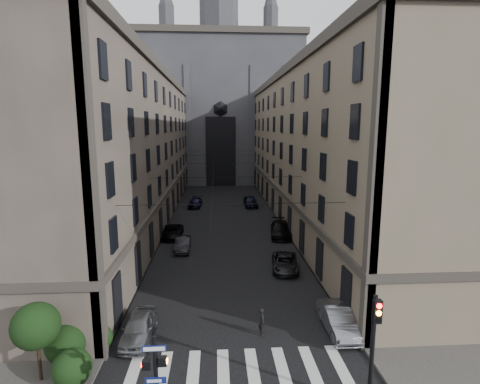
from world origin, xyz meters
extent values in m
cube|color=#383533|center=(-10.50, 36.00, 0.07)|extent=(7.00, 80.00, 0.15)
cube|color=#383533|center=(10.50, 36.00, 0.07)|extent=(7.00, 80.00, 0.15)
cube|color=beige|center=(0.00, 5.00, 0.01)|extent=(11.00, 3.20, 0.01)
cube|color=#443C34|center=(-13.50, 36.00, 9.00)|extent=(13.00, 60.00, 18.00)
cube|color=#38332D|center=(-13.50, 36.00, 18.40)|extent=(13.60, 60.60, 0.90)
cube|color=#38332D|center=(-13.50, 36.00, 4.20)|extent=(13.40, 60.30, 0.50)
cube|color=brown|center=(13.50, 36.00, 9.00)|extent=(13.00, 60.00, 18.00)
cube|color=#38332D|center=(13.50, 36.00, 18.40)|extent=(13.60, 60.60, 0.90)
cube|color=#38332D|center=(13.50, 36.00, 4.20)|extent=(13.40, 60.30, 0.50)
cube|color=#2D2D33|center=(0.00, 75.00, 15.00)|extent=(34.00, 22.00, 30.00)
cube|color=#38332D|center=(0.00, 75.00, 30.50)|extent=(35.00, 23.00, 1.20)
cylinder|color=#2D2D33|center=(0.00, 75.00, 37.00)|extent=(8.40, 8.40, 14.00)
cone|color=#2D2D33|center=(-11.00, 72.00, 36.50)|extent=(3.20, 3.20, 13.00)
cone|color=#2D2D33|center=(11.00, 72.00, 36.50)|extent=(3.20, 3.20, 13.00)
cube|color=black|center=(0.00, 63.95, 7.00)|extent=(6.00, 0.30, 14.00)
cylinder|color=black|center=(-3.50, 1.50, 2.00)|extent=(0.18, 0.18, 4.00)
cube|color=orange|center=(-3.22, 1.50, 2.90)|extent=(0.34, 0.24, 0.38)
cube|color=#FF0C07|center=(-3.88, 1.60, 2.70)|extent=(0.34, 0.24, 0.38)
cube|color=navy|center=(-3.50, 1.37, 3.55)|extent=(0.95, 0.05, 0.24)
cube|color=navy|center=(-3.50, 1.37, 2.15)|extent=(0.85, 0.05, 0.27)
cylinder|color=black|center=(5.60, 2.00, 2.60)|extent=(0.20, 0.20, 5.20)
cube|color=black|center=(5.60, 1.78, 4.60)|extent=(0.34, 0.30, 1.00)
cylinder|color=#FF0C07|center=(5.60, 1.62, 4.92)|extent=(0.22, 0.05, 0.22)
cylinder|color=orange|center=(5.60, 1.62, 4.60)|extent=(0.22, 0.05, 0.22)
cylinder|color=black|center=(5.60, 1.62, 4.28)|extent=(0.22, 0.05, 0.22)
sphere|color=black|center=(-7.80, 4.00, 1.05)|extent=(1.80, 1.80, 1.80)
sphere|color=black|center=(-8.80, 5.80, 1.15)|extent=(2.00, 2.00, 2.00)
sphere|color=black|center=(-7.40, 6.80, 0.85)|extent=(1.40, 1.40, 1.40)
cylinder|color=black|center=(-9.50, 4.50, 1.35)|extent=(0.16, 0.16, 2.40)
sphere|color=black|center=(-9.50, 4.50, 2.95)|extent=(2.20, 2.20, 2.20)
cylinder|color=black|center=(0.00, 10.00, 7.50)|extent=(14.00, 0.03, 0.03)
cylinder|color=black|center=(0.00, 22.00, 7.50)|extent=(14.00, 0.03, 0.03)
cylinder|color=black|center=(0.00, 35.00, 7.50)|extent=(14.00, 0.03, 0.03)
cylinder|color=black|center=(0.00, 48.00, 7.50)|extent=(14.00, 0.03, 0.03)
cylinder|color=black|center=(0.00, 60.00, 7.50)|extent=(14.00, 0.03, 0.03)
cylinder|color=black|center=(-1.30, 36.00, 7.10)|extent=(0.03, 60.00, 0.03)
cylinder|color=black|center=(1.30, 36.00, 7.10)|extent=(0.03, 60.00, 0.03)
imported|color=slate|center=(-5.54, 8.00, 0.73)|extent=(1.78, 4.30, 1.46)
imported|color=black|center=(-4.37, 23.59, 0.67)|extent=(1.49, 4.09, 1.34)
imported|color=black|center=(-5.93, 28.15, 0.65)|extent=(2.26, 4.74, 1.31)
imported|color=black|center=(-4.20, 43.72, 0.66)|extent=(2.22, 4.68, 1.32)
imported|color=slate|center=(6.20, 8.09, 0.73)|extent=(1.55, 4.45, 1.47)
imported|color=black|center=(4.80, 17.90, 0.65)|extent=(2.74, 4.91, 1.30)
imported|color=black|center=(6.14, 27.80, 0.80)|extent=(2.90, 5.73, 1.59)
imported|color=black|center=(4.20, 43.53, 0.81)|extent=(2.06, 4.82, 1.62)
imported|color=black|center=(1.61, 8.00, 0.82)|extent=(0.41, 0.61, 1.64)
camera|label=1|loc=(-0.99, -12.20, 12.16)|focal=28.00mm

